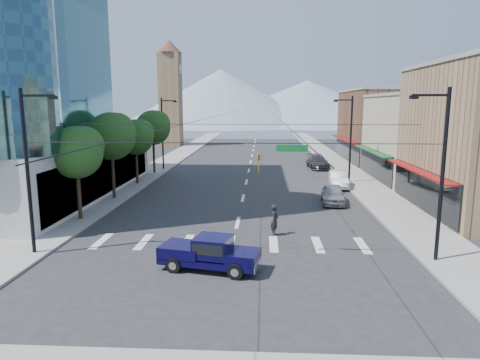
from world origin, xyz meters
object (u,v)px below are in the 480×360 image
(pedestrian, at_px, (275,220))
(parked_car_near, at_px, (333,194))
(pickup_truck, at_px, (209,252))
(parked_car_mid, at_px, (338,179))
(parked_car_far, at_px, (318,162))

(pedestrian, bearing_deg, parked_car_near, -13.55)
(pickup_truck, xyz_separation_m, pedestrian, (3.42, 5.86, 0.10))
(pedestrian, relative_size, parked_car_near, 0.43)
(parked_car_mid, bearing_deg, pedestrian, -107.76)
(pickup_truck, bearing_deg, pedestrian, 72.03)
(pickup_truck, relative_size, parked_car_mid, 1.09)
(parked_car_near, xyz_separation_m, parked_car_mid, (1.65, 7.07, 0.02))
(parked_car_near, distance_m, parked_car_far, 19.97)
(parked_car_near, bearing_deg, parked_car_mid, 82.21)
(pedestrian, relative_size, parked_car_far, 0.35)
(parked_car_mid, bearing_deg, parked_car_near, -98.32)
(pickup_truck, relative_size, pedestrian, 2.67)
(pickup_truck, bearing_deg, parked_car_near, 72.72)
(pickup_truck, xyz_separation_m, parked_car_mid, (10.17, 22.09, -0.09))
(pedestrian, distance_m, parked_car_near, 10.49)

